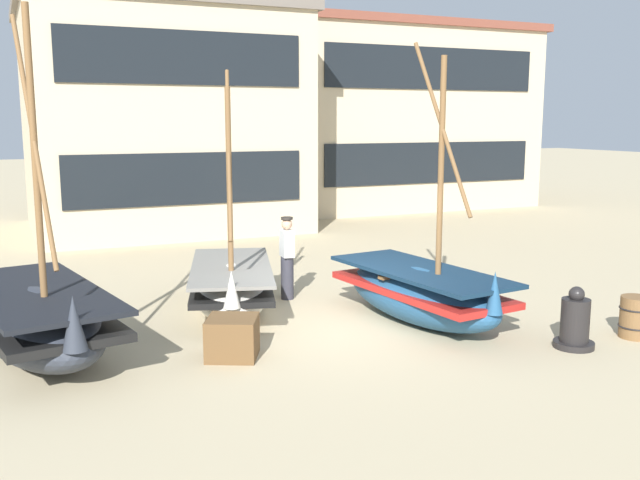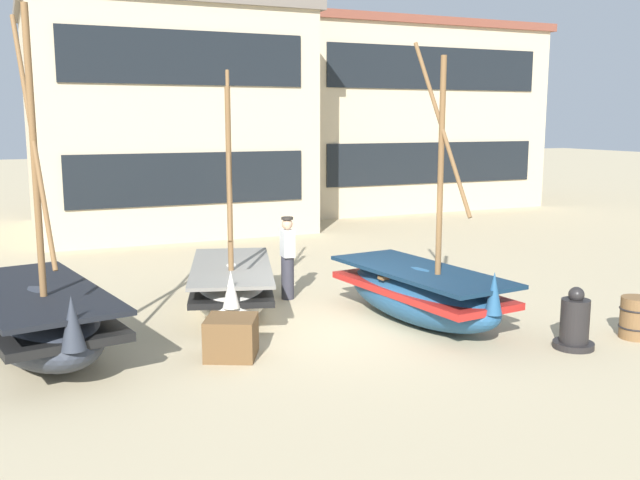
{
  "view_description": "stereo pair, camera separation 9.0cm",
  "coord_description": "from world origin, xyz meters",
  "px_view_note": "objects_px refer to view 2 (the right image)",
  "views": [
    {
      "loc": [
        -5.34,
        -10.89,
        3.62
      ],
      "look_at": [
        0.0,
        1.0,
        1.4
      ],
      "focal_mm": 39.92,
      "sensor_mm": 36.0,
      "label": 1
    },
    {
      "loc": [
        -5.26,
        -10.92,
        3.62
      ],
      "look_at": [
        0.0,
        1.0,
        1.4
      ],
      "focal_mm": 39.92,
      "sensor_mm": 36.0,
      "label": 2
    }
  ],
  "objects_px": {
    "capstan_winch": "(575,324)",
    "harbor_building_annex": "(390,117)",
    "cargo_crate": "(231,337)",
    "harbor_building_main": "(163,119)",
    "fishing_boat_centre_large": "(38,318)",
    "fishing_boat_far_right": "(232,285)",
    "fisherman_by_hull": "(287,259)",
    "fishing_boat_near_left": "(420,292)",
    "wooden_barrel": "(636,318)"
  },
  "relations": [
    {
      "from": "fishing_boat_near_left",
      "to": "capstan_winch",
      "type": "bearing_deg",
      "value": -56.78
    },
    {
      "from": "fishing_boat_centre_large",
      "to": "harbor_building_annex",
      "type": "height_order",
      "value": "harbor_building_annex"
    },
    {
      "from": "fishing_boat_far_right",
      "to": "fisherman_by_hull",
      "type": "bearing_deg",
      "value": 18.96
    },
    {
      "from": "fishing_boat_far_right",
      "to": "capstan_winch",
      "type": "bearing_deg",
      "value": -44.96
    },
    {
      "from": "fisherman_by_hull",
      "to": "harbor_building_main",
      "type": "distance_m",
      "value": 11.26
    },
    {
      "from": "fishing_boat_far_right",
      "to": "harbor_building_main",
      "type": "distance_m",
      "value": 11.83
    },
    {
      "from": "harbor_building_main",
      "to": "fishing_boat_centre_large",
      "type": "bearing_deg",
      "value": -110.1
    },
    {
      "from": "fishing_boat_far_right",
      "to": "cargo_crate",
      "type": "height_order",
      "value": "fishing_boat_far_right"
    },
    {
      "from": "wooden_barrel",
      "to": "fisherman_by_hull",
      "type": "bearing_deg",
      "value": 132.25
    },
    {
      "from": "fishing_boat_near_left",
      "to": "harbor_building_main",
      "type": "distance_m",
      "value": 13.91
    },
    {
      "from": "fisherman_by_hull",
      "to": "capstan_winch",
      "type": "bearing_deg",
      "value": -57.66
    },
    {
      "from": "fishing_boat_centre_large",
      "to": "fisherman_by_hull",
      "type": "xyz_separation_m",
      "value": [
        4.8,
        1.71,
        0.24
      ]
    },
    {
      "from": "capstan_winch",
      "to": "harbor_building_main",
      "type": "distance_m",
      "value": 16.36
    },
    {
      "from": "fishing_boat_centre_large",
      "to": "fisherman_by_hull",
      "type": "bearing_deg",
      "value": 19.65
    },
    {
      "from": "fishing_boat_centre_large",
      "to": "capstan_winch",
      "type": "height_order",
      "value": "fishing_boat_centre_large"
    },
    {
      "from": "fishing_boat_far_right",
      "to": "cargo_crate",
      "type": "xyz_separation_m",
      "value": [
        -0.78,
        -2.56,
        -0.19
      ]
    },
    {
      "from": "fishing_boat_near_left",
      "to": "fisherman_by_hull",
      "type": "bearing_deg",
      "value": 121.54
    },
    {
      "from": "capstan_winch",
      "to": "harbor_building_annex",
      "type": "distance_m",
      "value": 20.09
    },
    {
      "from": "cargo_crate",
      "to": "harbor_building_annex",
      "type": "relative_size",
      "value": 0.07
    },
    {
      "from": "fishing_boat_far_right",
      "to": "fishing_boat_centre_large",
      "type": "bearing_deg",
      "value": -160.08
    },
    {
      "from": "fishing_boat_centre_large",
      "to": "harbor_building_main",
      "type": "distance_m",
      "value": 13.78
    },
    {
      "from": "capstan_winch",
      "to": "fishing_boat_near_left",
      "type": "bearing_deg",
      "value": 123.22
    },
    {
      "from": "fishing_boat_centre_large",
      "to": "wooden_barrel",
      "type": "height_order",
      "value": "fishing_boat_centre_large"
    },
    {
      "from": "fishing_boat_near_left",
      "to": "cargo_crate",
      "type": "xyz_separation_m",
      "value": [
        -3.66,
        -0.46,
        -0.24
      ]
    },
    {
      "from": "capstan_winch",
      "to": "fisherman_by_hull",
      "type": "bearing_deg",
      "value": 122.34
    },
    {
      "from": "wooden_barrel",
      "to": "harbor_building_main",
      "type": "xyz_separation_m",
      "value": [
        -4.55,
        15.72,
        3.26
      ]
    },
    {
      "from": "fisherman_by_hull",
      "to": "wooden_barrel",
      "type": "xyz_separation_m",
      "value": [
        4.37,
        -4.81,
        -0.48
      ]
    },
    {
      "from": "fishing_boat_centre_large",
      "to": "fishing_boat_far_right",
      "type": "relative_size",
      "value": 1.15
    },
    {
      "from": "fisherman_by_hull",
      "to": "wooden_barrel",
      "type": "distance_m",
      "value": 6.52
    },
    {
      "from": "harbor_building_main",
      "to": "harbor_building_annex",
      "type": "relative_size",
      "value": 0.77
    },
    {
      "from": "fishing_boat_far_right",
      "to": "fisherman_by_hull",
      "type": "xyz_separation_m",
      "value": [
        1.32,
        0.45,
        0.33
      ]
    },
    {
      "from": "fishing_boat_far_right",
      "to": "harbor_building_annex",
      "type": "relative_size",
      "value": 0.4
    },
    {
      "from": "wooden_barrel",
      "to": "cargo_crate",
      "type": "distance_m",
      "value": 6.71
    },
    {
      "from": "fishing_boat_centre_large",
      "to": "harbor_building_main",
      "type": "height_order",
      "value": "harbor_building_main"
    },
    {
      "from": "fishing_boat_near_left",
      "to": "fishing_boat_far_right",
      "type": "bearing_deg",
      "value": 143.94
    },
    {
      "from": "cargo_crate",
      "to": "harbor_building_annex",
      "type": "bearing_deg",
      "value": 54.01
    },
    {
      "from": "cargo_crate",
      "to": "fishing_boat_centre_large",
      "type": "bearing_deg",
      "value": 154.41
    },
    {
      "from": "cargo_crate",
      "to": "harbor_building_main",
      "type": "xyz_separation_m",
      "value": [
        1.92,
        13.92,
        3.3
      ]
    },
    {
      "from": "fishing_boat_near_left",
      "to": "fishing_boat_far_right",
      "type": "relative_size",
      "value": 1.09
    },
    {
      "from": "fishing_boat_near_left",
      "to": "cargo_crate",
      "type": "bearing_deg",
      "value": -172.86
    },
    {
      "from": "fisherman_by_hull",
      "to": "fishing_boat_near_left",
      "type": "bearing_deg",
      "value": -58.46
    },
    {
      "from": "fishing_boat_far_right",
      "to": "capstan_winch",
      "type": "height_order",
      "value": "fishing_boat_far_right"
    },
    {
      "from": "harbor_building_annex",
      "to": "cargo_crate",
      "type": "bearing_deg",
      "value": -125.99
    },
    {
      "from": "harbor_building_main",
      "to": "fishing_boat_near_left",
      "type": "bearing_deg",
      "value": -82.61
    },
    {
      "from": "fisherman_by_hull",
      "to": "harbor_building_annex",
      "type": "height_order",
      "value": "harbor_building_annex"
    },
    {
      "from": "harbor_building_annex",
      "to": "fishing_boat_near_left",
      "type": "bearing_deg",
      "value": -117.55
    },
    {
      "from": "fishing_boat_near_left",
      "to": "harbor_building_annex",
      "type": "distance_m",
      "value": 18.63
    },
    {
      "from": "fisherman_by_hull",
      "to": "wooden_barrel",
      "type": "height_order",
      "value": "fisherman_by_hull"
    },
    {
      "from": "fisherman_by_hull",
      "to": "harbor_building_main",
      "type": "bearing_deg",
      "value": 90.95
    },
    {
      "from": "fishing_boat_near_left",
      "to": "wooden_barrel",
      "type": "bearing_deg",
      "value": -38.86
    }
  ]
}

